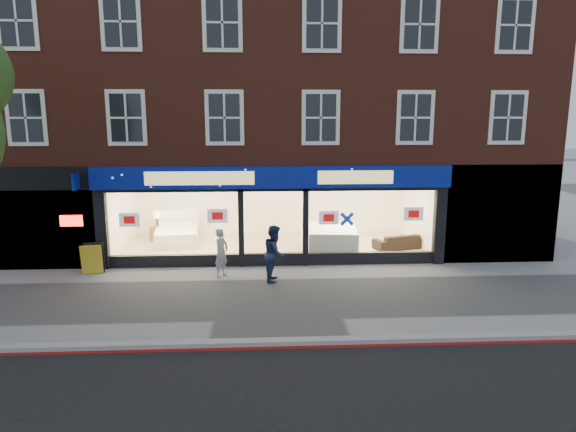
{
  "coord_description": "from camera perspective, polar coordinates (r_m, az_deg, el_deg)",
  "views": [
    {
      "loc": [
        -0.4,
        -13.26,
        4.89
      ],
      "look_at": [
        0.45,
        2.5,
        1.77
      ],
      "focal_mm": 32.0,
      "sensor_mm": 36.0,
      "label": 1
    }
  ],
  "objects": [
    {
      "name": "kerb_line",
      "position": [
        11.29,
        -0.76,
        -14.47
      ],
      "size": [
        60.0,
        0.1,
        0.01
      ],
      "primitive_type": "cube",
      "color": "#8C0A07",
      "rests_on": "ground"
    },
    {
      "name": "ground",
      "position": [
        14.14,
        -1.28,
        -9.05
      ],
      "size": [
        120.0,
        120.0,
        0.0
      ],
      "primitive_type": "plane",
      "color": "gray",
      "rests_on": "ground"
    },
    {
      "name": "kerb_stone",
      "position": [
        11.44,
        -0.8,
        -13.79
      ],
      "size": [
        60.0,
        0.25,
        0.12
      ],
      "primitive_type": "cube",
      "color": "gray",
      "rests_on": "ground"
    },
    {
      "name": "a_board",
      "position": [
        17.14,
        -20.88,
        -4.46
      ],
      "size": [
        0.69,
        0.5,
        0.98
      ],
      "primitive_type": "cube",
      "rotation": [
        0.0,
        0.0,
        0.16
      ],
      "color": "gold",
      "rests_on": "ground"
    },
    {
      "name": "display_bed",
      "position": [
        19.86,
        -12.28,
        -2.09
      ],
      "size": [
        1.87,
        2.18,
        1.13
      ],
      "rotation": [
        0.0,
        0.0,
        0.12
      ],
      "color": "white",
      "rests_on": "showroom_floor"
    },
    {
      "name": "building",
      "position": [
        20.28,
        -2.05,
        16.21
      ],
      "size": [
        19.0,
        8.26,
        10.3
      ],
      "color": "maroon",
      "rests_on": "ground"
    },
    {
      "name": "pedestrian_blue",
      "position": [
        15.31,
        -1.47,
        -4.14
      ],
      "size": [
        0.73,
        0.89,
        1.69
      ],
      "primitive_type": "imported",
      "rotation": [
        0.0,
        0.0,
        1.45
      ],
      "color": "#192646",
      "rests_on": "ground"
    },
    {
      "name": "pedestrian_grey",
      "position": [
        15.8,
        -7.4,
        -4.09
      ],
      "size": [
        0.59,
        0.66,
        1.51
      ],
      "primitive_type": "imported",
      "rotation": [
        0.0,
        0.0,
        1.03
      ],
      "color": "#A3A6AB",
      "rests_on": "ground"
    },
    {
      "name": "sofa",
      "position": [
        19.13,
        12.19,
        -2.75
      ],
      "size": [
        1.95,
        1.18,
        0.53
      ],
      "primitive_type": "imported",
      "rotation": [
        0.0,
        0.0,
        3.42
      ],
      "color": "black",
      "rests_on": "showroom_floor"
    },
    {
      "name": "showroom_floor",
      "position": [
        19.14,
        -1.78,
        -3.47
      ],
      "size": [
        11.0,
        4.5,
        0.1
      ],
      "primitive_type": "cube",
      "color": "tan",
      "rests_on": "ground"
    },
    {
      "name": "mattress_stack",
      "position": [
        18.42,
        4.95,
        -2.59
      ],
      "size": [
        1.87,
        2.27,
        0.84
      ],
      "rotation": [
        0.0,
        0.0,
        -0.09
      ],
      "color": "white",
      "rests_on": "showroom_floor"
    },
    {
      "name": "bedside_table",
      "position": [
        20.48,
        -14.26,
        -1.91
      ],
      "size": [
        0.58,
        0.58,
        0.55
      ],
      "primitive_type": "cube",
      "rotation": [
        0.0,
        0.0,
        -0.35
      ],
      "color": "brown",
      "rests_on": "showroom_floor"
    }
  ]
}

